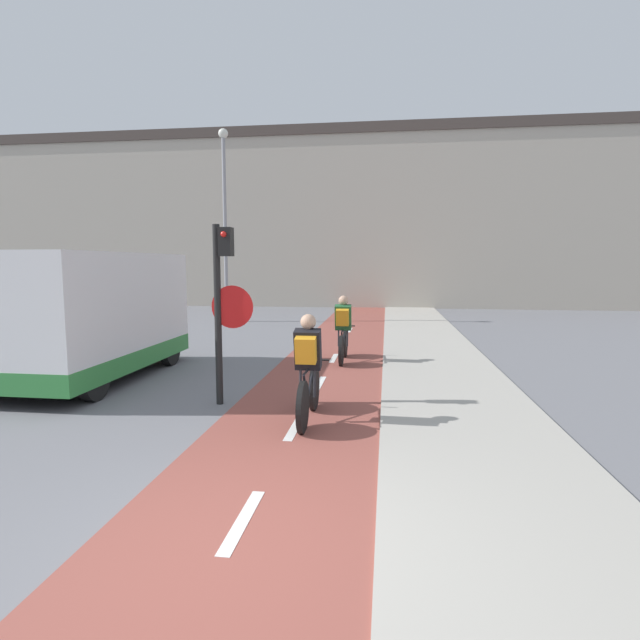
# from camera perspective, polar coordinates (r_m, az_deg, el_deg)

# --- Properties ---
(ground_plane) EXTENTS (120.00, 120.00, 0.00)m
(ground_plane) POSITION_cam_1_polar(r_m,az_deg,el_deg) (4.30, -10.90, -24.97)
(ground_plane) COLOR slate
(bike_lane) EXTENTS (2.29, 60.00, 0.02)m
(bike_lane) POSITION_cam_1_polar(r_m,az_deg,el_deg) (4.30, -10.87, -24.81)
(bike_lane) COLOR brown
(bike_lane) RESTS_ON ground_plane
(sidewalk_strip) EXTENTS (2.40, 60.00, 0.05)m
(sidewalk_strip) POSITION_cam_1_polar(r_m,az_deg,el_deg) (4.26, 24.33, -25.33)
(sidewalk_strip) COLOR #A8A399
(sidewalk_strip) RESTS_ON ground_plane
(building_row_background) EXTENTS (60.00, 5.20, 9.07)m
(building_row_background) POSITION_cam_1_polar(r_m,az_deg,el_deg) (27.79, 5.21, 11.23)
(building_row_background) COLOR #B2A899
(building_row_background) RESTS_ON ground_plane
(traffic_light_pole) EXTENTS (0.67, 0.25, 2.83)m
(traffic_light_pole) POSITION_cam_1_polar(r_m,az_deg,el_deg) (7.92, -11.04, 2.99)
(traffic_light_pole) COLOR black
(traffic_light_pole) RESTS_ON ground_plane
(street_lamp_far) EXTENTS (0.36, 0.36, 7.21)m
(street_lamp_far) POSITION_cam_1_polar(r_m,az_deg,el_deg) (19.62, -10.84, 12.64)
(street_lamp_far) COLOR gray
(street_lamp_far) RESTS_ON ground_plane
(cyclist_near) EXTENTS (0.46, 1.75, 1.54)m
(cyclist_near) POSITION_cam_1_polar(r_m,az_deg,el_deg) (7.02, -1.36, -5.93)
(cyclist_near) COLOR black
(cyclist_near) RESTS_ON ground_plane
(cyclist_far) EXTENTS (0.46, 1.71, 1.51)m
(cyclist_far) POSITION_cam_1_polar(r_m,az_deg,el_deg) (11.28, 2.67, -1.24)
(cyclist_far) COLOR black
(cyclist_far) RESTS_ON ground_plane
(van) EXTENTS (1.95, 4.46, 2.43)m
(van) POSITION_cam_1_polar(r_m,az_deg,el_deg) (10.51, -24.52, 0.23)
(van) COLOR white
(van) RESTS_ON ground_plane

